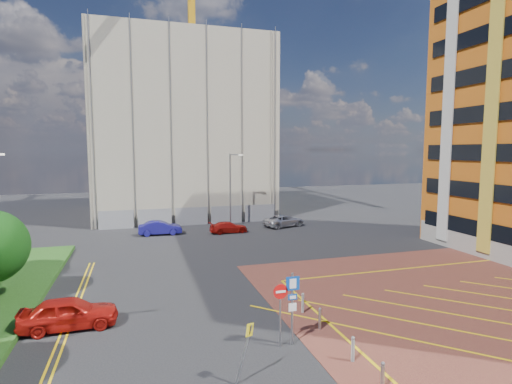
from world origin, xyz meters
name	(u,v)px	position (x,y,z in m)	size (l,w,h in m)	color
ground	(290,358)	(0.00, 0.00, 0.00)	(140.00, 140.00, 0.00)	black
lamp_back	(231,187)	(4.08, 28.00, 4.36)	(1.53, 0.16, 8.00)	#9EA0A8
sign_cluster	(288,302)	(0.30, 0.98, 1.95)	(1.17, 0.12, 3.20)	#9EA0A8
warning_sign	(246,345)	(-2.16, -1.19, 1.43)	(0.76, 0.42, 2.25)	#9EA0A8
bollard_row	(362,359)	(2.30, -1.67, 0.47)	(0.14, 11.14, 0.90)	#9EA0A8
construction_building	(180,130)	(0.00, 40.00, 11.00)	(21.20, 19.20, 22.00)	#B0A690
tower_crane	(194,15)	(2.00, 39.44, 25.85)	(1.60, 35.00, 35.40)	orange
construction_fence	(201,216)	(1.00, 30.00, 1.00)	(21.60, 0.06, 2.00)	gray
car_red_left	(69,313)	(-9.00, 5.54, 0.75)	(1.76, 4.38, 1.49)	#B3150F
car_blue_back	(160,228)	(-3.68, 25.74, 0.69)	(1.47, 4.21, 1.39)	navy
car_red_back	(229,227)	(3.06, 24.75, 0.56)	(1.58, 3.89, 1.13)	#A3130D
car_silver_back	(284,221)	(9.60, 26.21, 0.65)	(2.16, 4.68, 1.30)	#A8A8AF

